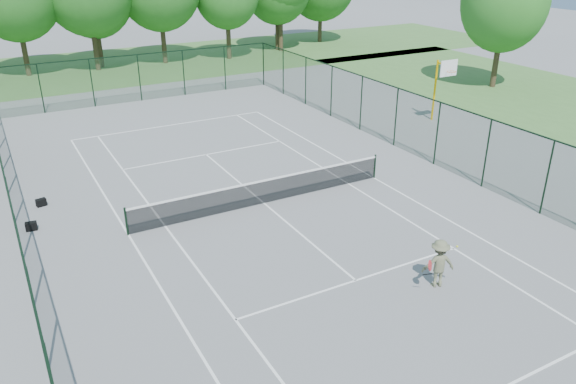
{
  "coord_description": "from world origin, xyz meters",
  "views": [
    {
      "loc": [
        -9.03,
        -18.37,
        9.79
      ],
      "look_at": [
        0.0,
        -2.0,
        1.3
      ],
      "focal_mm": 35.0,
      "sensor_mm": 36.0,
      "label": 1
    }
  ],
  "objects_px": {
    "basketball_goal": "(442,78)",
    "tennis_net": "(264,190)",
    "tennis_player": "(439,263)",
    "sports_bag_a": "(31,226)"
  },
  "relations": [
    {
      "from": "basketball_goal",
      "to": "tennis_net",
      "type": "bearing_deg",
      "value": -160.15
    },
    {
      "from": "tennis_net",
      "to": "basketball_goal",
      "type": "distance_m",
      "value": 14.83
    },
    {
      "from": "basketball_goal",
      "to": "tennis_player",
      "type": "bearing_deg",
      "value": -132.67
    },
    {
      "from": "sports_bag_a",
      "to": "tennis_player",
      "type": "height_order",
      "value": "tennis_player"
    },
    {
      "from": "tennis_net",
      "to": "basketball_goal",
      "type": "xyz_separation_m",
      "value": [
        13.82,
        4.99,
        1.99
      ]
    },
    {
      "from": "tennis_net",
      "to": "basketball_goal",
      "type": "bearing_deg",
      "value": 19.85
    },
    {
      "from": "sports_bag_a",
      "to": "tennis_player",
      "type": "bearing_deg",
      "value": -36.4
    },
    {
      "from": "sports_bag_a",
      "to": "tennis_player",
      "type": "xyz_separation_m",
      "value": [
        10.52,
        -9.89,
        0.63
      ]
    },
    {
      "from": "basketball_goal",
      "to": "sports_bag_a",
      "type": "height_order",
      "value": "basketball_goal"
    },
    {
      "from": "basketball_goal",
      "to": "tennis_player",
      "type": "relative_size",
      "value": 1.79
    }
  ]
}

